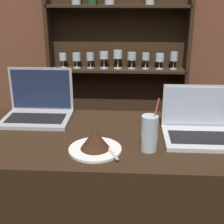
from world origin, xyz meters
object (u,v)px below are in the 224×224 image
object	(u,v)px
cake_plate	(95,142)
water_glass	(149,133)
laptop_far	(199,127)
laptop_near	(38,108)

from	to	relation	value
cake_plate	water_glass	distance (m)	0.22
laptop_far	cake_plate	distance (m)	0.47
laptop_far	cake_plate	size ratio (longest dim) A/B	1.43
laptop_near	water_glass	xyz separation A→B (m)	(0.55, -0.32, 0.02)
laptop_near	laptop_far	bearing A→B (deg)	-13.41
laptop_far	cake_plate	bearing A→B (deg)	-160.49
laptop_far	water_glass	world-z (taller)	water_glass
laptop_near	cake_plate	distance (m)	0.47
laptop_near	laptop_far	xyz separation A→B (m)	(0.77, -0.18, -0.01)
cake_plate	laptop_near	bearing A→B (deg)	133.80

